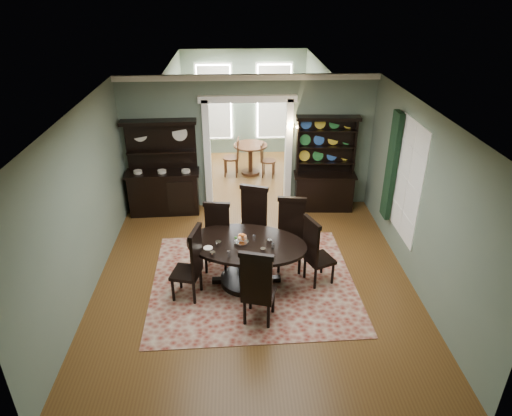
{
  "coord_description": "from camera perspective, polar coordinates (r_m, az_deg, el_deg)",
  "views": [
    {
      "loc": [
        -0.27,
        -6.56,
        4.83
      ],
      "look_at": [
        0.06,
        0.6,
        1.14
      ],
      "focal_mm": 32.0,
      "sensor_mm": 36.0,
      "label": 1
    }
  ],
  "objects": [
    {
      "name": "chair_far_mid",
      "position": [
        8.5,
        -0.43,
        -1.55
      ],
      "size": [
        0.65,
        0.64,
        1.4
      ],
      "rotation": [
        0.0,
        0.0,
        2.79
      ],
      "color": "black",
      "rests_on": "rug"
    },
    {
      "name": "wall_sconce",
      "position": [
        9.93,
        4.57,
        9.95
      ],
      "size": [
        0.27,
        0.21,
        0.21
      ],
      "color": "gold",
      "rests_on": "back_wall_right"
    },
    {
      "name": "chair_end_right",
      "position": [
        7.8,
        7.36,
        -5.25
      ],
      "size": [
        0.59,
        0.6,
        1.27
      ],
      "rotation": [
        0.0,
        0.0,
        -1.19
      ],
      "color": "black",
      "rests_on": "rug"
    },
    {
      "name": "chair_near",
      "position": [
        6.86,
        0.2,
        -9.76
      ],
      "size": [
        0.6,
        0.58,
        1.34
      ],
      "rotation": [
        0.0,
        0.0,
        -0.27
      ],
      "color": "black",
      "rests_on": "rug"
    },
    {
      "name": "sideboard",
      "position": [
        10.3,
        -11.48,
        3.26
      ],
      "size": [
        1.62,
        0.63,
        2.1
      ],
      "rotation": [
        0.0,
        0.0,
        0.04
      ],
      "color": "black",
      "rests_on": "floor"
    },
    {
      "name": "parlor_chair_right",
      "position": [
        12.06,
        1.26,
        6.17
      ],
      "size": [
        0.41,
        0.4,
        0.92
      ],
      "rotation": [
        0.0,
        0.0,
        -1.79
      ],
      "color": "#4F2816",
      "rests_on": "parlor_floor"
    },
    {
      "name": "chair_far_left",
      "position": [
        8.24,
        -4.9,
        -3.29
      ],
      "size": [
        0.51,
        0.49,
        1.25
      ],
      "rotation": [
        0.0,
        0.0,
        3.03
      ],
      "color": "black",
      "rests_on": "rug"
    },
    {
      "name": "parlor",
      "position": [
        12.54,
        -1.39,
        11.94
      ],
      "size": [
        3.51,
        3.5,
        3.01
      ],
      "color": "brown",
      "rests_on": "ground"
    },
    {
      "name": "right_window",
      "position": [
        8.68,
        17.55,
        4.09
      ],
      "size": [
        0.15,
        1.47,
        2.12
      ],
      "color": "white",
      "rests_on": "wall_right"
    },
    {
      "name": "dining_table",
      "position": [
        7.8,
        -1.23,
        -5.93
      ],
      "size": [
        2.3,
        2.29,
        0.81
      ],
      "rotation": [
        0.0,
        0.0,
        -0.23
      ],
      "color": "black",
      "rests_on": "rug"
    },
    {
      "name": "chair_end_left",
      "position": [
        7.47,
        -8.04,
        -6.75
      ],
      "size": [
        0.56,
        0.58,
        1.3
      ],
      "rotation": [
        0.0,
        0.0,
        1.33
      ],
      "color": "black",
      "rests_on": "rug"
    },
    {
      "name": "doorway_trim",
      "position": [
        10.09,
        -1.02,
        8.69
      ],
      "size": [
        2.08,
        0.25,
        2.57
      ],
      "color": "white",
      "rests_on": "floor"
    },
    {
      "name": "room",
      "position": [
        7.37,
        -0.29,
        1.04
      ],
      "size": [
        5.51,
        6.01,
        3.01
      ],
      "color": "brown",
      "rests_on": "ground"
    },
    {
      "name": "parlor_table",
      "position": [
        12.2,
        -0.7,
        6.67
      ],
      "size": [
        0.89,
        0.89,
        0.82
      ],
      "color": "#4F2816",
      "rests_on": "parlor_floor"
    },
    {
      "name": "centerpiece",
      "position": [
        7.62,
        -1.83,
        -4.1
      ],
      "size": [
        1.19,
        0.77,
        0.2
      ],
      "color": "silver",
      "rests_on": "dining_table"
    },
    {
      "name": "chair_far_right",
      "position": [
        8.23,
        4.37,
        -2.93
      ],
      "size": [
        0.56,
        0.54,
        1.34
      ],
      "rotation": [
        0.0,
        0.0,
        2.98
      ],
      "color": "black",
      "rests_on": "rug"
    },
    {
      "name": "rug",
      "position": [
        8.14,
        -0.35,
        -9.1
      ],
      "size": [
        3.59,
        3.22,
        0.01
      ],
      "primitive_type": "cube",
      "rotation": [
        0.0,
        0.0,
        0.03
      ],
      "color": "maroon",
      "rests_on": "floor"
    },
    {
      "name": "parlor_chair_left",
      "position": [
        12.11,
        -2.81,
        6.52
      ],
      "size": [
        0.44,
        0.43,
        1.02
      ],
      "rotation": [
        0.0,
        0.0,
        1.47
      ],
      "color": "#4F2816",
      "rests_on": "parlor_floor"
    },
    {
      "name": "welsh_dresser",
      "position": [
        10.36,
        8.55,
        3.92
      ],
      "size": [
        1.4,
        0.58,
        2.14
      ],
      "rotation": [
        0.0,
        0.0,
        -0.06
      ],
      "color": "black",
      "rests_on": "floor"
    }
  ]
}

